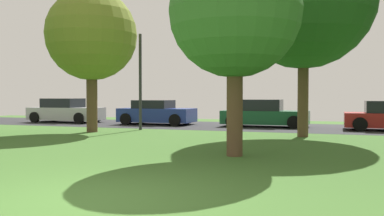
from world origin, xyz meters
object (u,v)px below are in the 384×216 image
at_px(oak_tree_right, 235,12).
at_px(parked_car_green, 264,114).
at_px(parked_car_silver, 65,111).
at_px(parked_car_blue, 156,113).
at_px(street_lamp_post, 140,82).
at_px(oak_tree_left, 92,36).

bearing_deg(oak_tree_right, parked_car_green, 95.24).
bearing_deg(parked_car_silver, oak_tree_right, -38.78).
relative_size(oak_tree_right, parked_car_green, 1.27).
bearing_deg(parked_car_blue, street_lamp_post, -77.11).
xyz_separation_m(parked_car_blue, parked_car_green, (6.02, 0.19, 0.01)).
distance_m(parked_car_silver, parked_car_blue, 6.04).
height_order(oak_tree_left, parked_car_silver, oak_tree_left).
bearing_deg(parked_car_silver, oak_tree_left, -45.10).
relative_size(oak_tree_left, parked_car_blue, 1.51).
xyz_separation_m(oak_tree_right, street_lamp_post, (-6.15, 6.83, -1.54)).
height_order(oak_tree_right, street_lamp_post, oak_tree_right).
bearing_deg(oak_tree_left, parked_car_blue, 83.20).
relative_size(oak_tree_left, parked_car_silver, 1.40).
bearing_deg(parked_car_blue, parked_car_silver, -179.56).
distance_m(oak_tree_right, street_lamp_post, 9.32).
relative_size(oak_tree_right, street_lamp_post, 1.24).
relative_size(parked_car_silver, street_lamp_post, 0.99).
xyz_separation_m(parked_car_silver, street_lamp_post, (6.89, -3.65, 1.59)).
relative_size(oak_tree_left, parked_car_green, 1.43).
height_order(oak_tree_left, parked_car_green, oak_tree_left).
distance_m(oak_tree_right, parked_car_blue, 13.03).
relative_size(oak_tree_right, parked_car_blue, 1.33).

